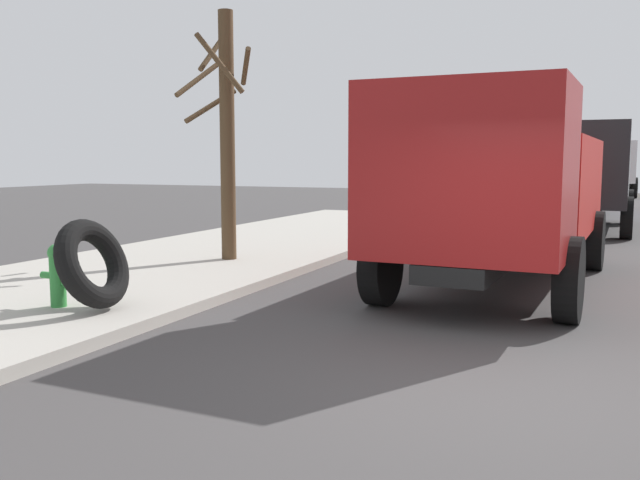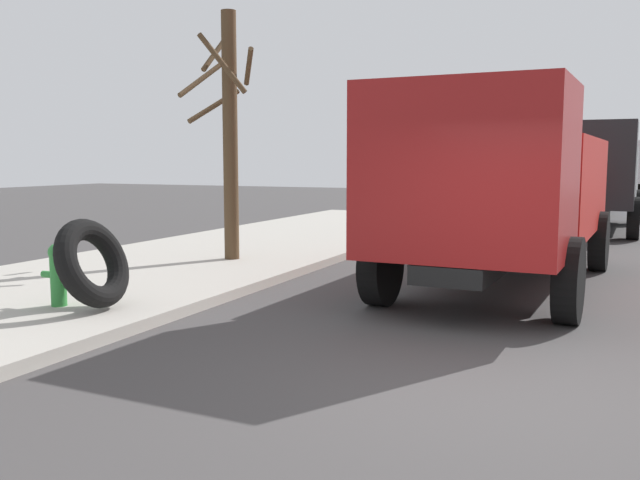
% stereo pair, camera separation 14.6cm
% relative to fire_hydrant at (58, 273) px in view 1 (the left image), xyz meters
% --- Properties ---
extents(ground_plane, '(80.00, 80.00, 0.00)m').
position_rel_fire_hydrant_xyz_m(ground_plane, '(-0.82, -5.49, -0.59)').
color(ground_plane, '#423F3F').
extents(fire_hydrant, '(0.23, 0.52, 0.82)m').
position_rel_fire_hydrant_xyz_m(fire_hydrant, '(0.00, 0.00, 0.00)').
color(fire_hydrant, '#2D8438').
rests_on(fire_hydrant, sidewalk_curb).
extents(loose_tire, '(1.22, 0.78, 1.20)m').
position_rel_fire_hydrant_xyz_m(loose_tire, '(0.01, -0.57, 0.16)').
color(loose_tire, black).
rests_on(loose_tire, sidewalk_curb).
extents(dump_truck_red, '(7.09, 3.02, 3.00)m').
position_rel_fire_hydrant_xyz_m(dump_truck_red, '(4.48, -4.90, 1.02)').
color(dump_truck_red, red).
rests_on(dump_truck_red, ground).
extents(dump_truck_gray, '(7.05, 2.91, 3.00)m').
position_rel_fire_hydrant_xyz_m(dump_truck_gray, '(14.72, -5.65, 1.02)').
color(dump_truck_gray, slate).
rests_on(dump_truck_gray, ground).
extents(dump_truck_blue, '(7.05, 2.93, 3.00)m').
position_rel_fire_hydrant_xyz_m(dump_truck_blue, '(22.74, -4.79, 1.02)').
color(dump_truck_blue, '#1E3899').
rests_on(dump_truck_blue, ground).
extents(dump_truck_yellow, '(7.05, 2.91, 3.00)m').
position_rel_fire_hydrant_xyz_m(dump_truck_yellow, '(35.18, -6.17, 1.02)').
color(dump_truck_yellow, gold).
rests_on(dump_truck_yellow, ground).
extents(bare_tree, '(1.38, 1.40, 4.62)m').
position_rel_fire_hydrant_xyz_m(bare_tree, '(4.59, 0.23, 2.03)').
color(bare_tree, '#4C3823').
rests_on(bare_tree, sidewalk_curb).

